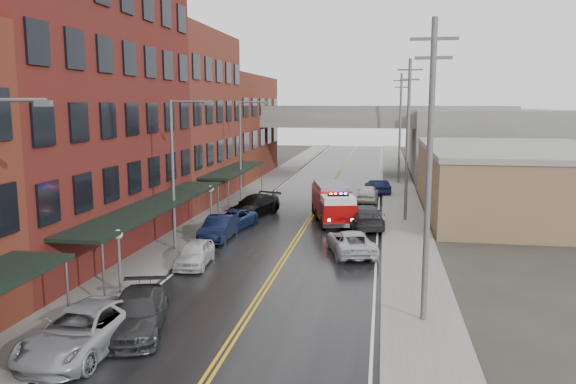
{
  "coord_description": "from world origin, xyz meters",
  "views": [
    {
      "loc": [
        5.4,
        -7.28,
        8.81
      ],
      "look_at": [
        -0.71,
        28.83,
        3.0
      ],
      "focal_mm": 35.0,
      "sensor_mm": 36.0,
      "label": 1
    }
  ],
  "objects": [
    {
      "name": "road",
      "position": [
        0.0,
        30.0,
        0.01
      ],
      "size": [
        11.0,
        160.0,
        0.02
      ],
      "primitive_type": "cube",
      "color": "black",
      "rests_on": "ground"
    },
    {
      "name": "sidewalk_left",
      "position": [
        -7.3,
        30.0,
        0.07
      ],
      "size": [
        3.0,
        160.0,
        0.15
      ],
      "primitive_type": "cube",
      "color": "slate",
      "rests_on": "ground"
    },
    {
      "name": "sidewalk_right",
      "position": [
        7.3,
        30.0,
        0.07
      ],
      "size": [
        3.0,
        160.0,
        0.15
      ],
      "primitive_type": "cube",
      "color": "slate",
      "rests_on": "ground"
    },
    {
      "name": "curb_left",
      "position": [
        -5.65,
        30.0,
        0.07
      ],
      "size": [
        0.3,
        160.0,
        0.15
      ],
      "primitive_type": "cube",
      "color": "gray",
      "rests_on": "ground"
    },
    {
      "name": "curb_right",
      "position": [
        5.65,
        30.0,
        0.07
      ],
      "size": [
        0.3,
        160.0,
        0.15
      ],
      "primitive_type": "cube",
      "color": "gray",
      "rests_on": "ground"
    },
    {
      "name": "brick_building_b",
      "position": [
        -13.3,
        23.0,
        9.0
      ],
      "size": [
        9.0,
        20.0,
        18.0
      ],
      "primitive_type": "cube",
      "color": "#571C17",
      "rests_on": "ground"
    },
    {
      "name": "brick_building_c",
      "position": [
        -13.3,
        40.5,
        7.5
      ],
      "size": [
        9.0,
        15.0,
        15.0
      ],
      "primitive_type": "cube",
      "color": "maroon",
      "rests_on": "ground"
    },
    {
      "name": "brick_building_far",
      "position": [
        -13.3,
        58.0,
        6.0
      ],
      "size": [
        9.0,
        20.0,
        12.0
      ],
      "primitive_type": "cube",
      "color": "maroon",
      "rests_on": "ground"
    },
    {
      "name": "tan_building",
      "position": [
        16.0,
        40.0,
        2.5
      ],
      "size": [
        14.0,
        22.0,
        5.0
      ],
      "primitive_type": "cube",
      "color": "olive",
      "rests_on": "ground"
    },
    {
      "name": "right_far_block",
      "position": [
        18.0,
        70.0,
        4.0
      ],
      "size": [
        18.0,
        30.0,
        8.0
      ],
      "primitive_type": "cube",
      "color": "slate",
      "rests_on": "ground"
    },
    {
      "name": "awning_1",
      "position": [
        -7.49,
        23.0,
        2.99
      ],
      "size": [
        2.6,
        18.0,
        3.09
      ],
      "color": "black",
      "rests_on": "ground"
    },
    {
      "name": "awning_2",
      "position": [
        -7.49,
        40.5,
        2.99
      ],
      "size": [
        2.6,
        13.0,
        3.09
      ],
      "color": "black",
      "rests_on": "ground"
    },
    {
      "name": "globe_lamp_1",
      "position": [
        -6.4,
        16.0,
        2.31
      ],
      "size": [
        0.44,
        0.44,
        3.12
      ],
      "color": "#59595B",
      "rests_on": "ground"
    },
    {
      "name": "globe_lamp_2",
      "position": [
        -6.4,
        30.0,
        2.31
      ],
      "size": [
        0.44,
        0.44,
        3.12
      ],
      "color": "#59595B",
      "rests_on": "ground"
    },
    {
      "name": "street_lamp_1",
      "position": [
        -6.55,
        24.0,
        5.19
      ],
      "size": [
        2.64,
        0.22,
        9.0
      ],
      "color": "#59595B",
      "rests_on": "ground"
    },
    {
      "name": "street_lamp_2",
      "position": [
        -6.55,
        40.0,
        5.19
      ],
      "size": [
        2.64,
        0.22,
        9.0
      ],
      "color": "#59595B",
      "rests_on": "ground"
    },
    {
      "name": "utility_pole_0",
      "position": [
        7.2,
        15.0,
        6.31
      ],
      "size": [
        1.8,
        0.24,
        12.0
      ],
      "color": "#59595B",
      "rests_on": "ground"
    },
    {
      "name": "utility_pole_1",
      "position": [
        7.2,
        35.0,
        6.31
      ],
      "size": [
        1.8,
        0.24,
        12.0
      ],
      "color": "#59595B",
      "rests_on": "ground"
    },
    {
      "name": "utility_pole_2",
      "position": [
        7.2,
        55.0,
        6.31
      ],
      "size": [
        1.8,
        0.24,
        12.0
      ],
      "color": "#59595B",
      "rests_on": "ground"
    },
    {
      "name": "overpass",
      "position": [
        0.0,
        62.0,
        5.99
      ],
      "size": [
        40.0,
        10.0,
        7.5
      ],
      "color": "slate",
      "rests_on": "ground"
    },
    {
      "name": "fire_truck",
      "position": [
        1.82,
        34.05,
        1.48
      ],
      "size": [
        4.32,
        7.82,
        2.73
      ],
      "rotation": [
        0.0,
        0.0,
        0.23
      ],
      "color": "#8F0607",
      "rests_on": "ground"
    },
    {
      "name": "parked_car_left_2",
      "position": [
        -5.0,
        10.2,
        0.8
      ],
      "size": [
        2.91,
        5.87,
        1.6
      ],
      "primitive_type": "imported",
      "rotation": [
        0.0,
        0.0,
        -0.05
      ],
      "color": "#9C9EA4",
      "rests_on": "ground"
    },
    {
      "name": "parked_car_left_3",
      "position": [
        -3.86,
        12.21,
        0.75
      ],
      "size": [
        3.41,
        5.53,
        1.5
      ],
      "primitive_type": "imported",
      "rotation": [
        0.0,
        0.0,
        0.27
      ],
      "color": "#28282B",
      "rests_on": "ground"
    },
    {
      "name": "parked_car_left_4",
      "position": [
        -4.6,
        21.2,
        0.7
      ],
      "size": [
        1.98,
        4.21,
        1.39
      ],
      "primitive_type": "imported",
      "rotation": [
        0.0,
        0.0,
        0.08
      ],
      "color": "silver",
      "rests_on": "ground"
    },
    {
      "name": "parked_car_left_5",
      "position": [
        -5.0,
        27.2,
        0.76
      ],
      "size": [
        1.67,
        4.65,
        1.52
      ],
      "primitive_type": "imported",
      "rotation": [
        0.0,
        0.0,
        -0.01
      ],
      "color": "black",
      "rests_on": "ground"
    },
    {
      "name": "parked_car_left_6",
      "position": [
        -5.0,
        30.29,
        0.67
      ],
      "size": [
        3.2,
        5.17,
        1.34
      ],
      "primitive_type": "imported",
      "rotation": [
        0.0,
        0.0,
        -0.22
      ],
      "color": "navy",
      "rests_on": "ground"
    },
    {
      "name": "parked_car_left_7",
      "position": [
        -4.47,
        35.21,
        0.81
      ],
      "size": [
        3.8,
        6.02,
        1.63
      ],
      "primitive_type": "imported",
      "rotation": [
        0.0,
        0.0,
        -0.29
      ],
      "color": "black",
      "rests_on": "ground"
    },
    {
      "name": "parked_car_right_0",
      "position": [
        3.69,
        25.01,
        0.71
      ],
      "size": [
        3.56,
        5.55,
        1.43
      ],
      "primitive_type": "imported",
      "rotation": [
        0.0,
        0.0,
        3.39
      ],
      "color": "#B4B5BC",
      "rests_on": "ground"
    },
    {
      "name": "parked_car_right_1",
      "position": [
        4.33,
        32.27,
        0.82
      ],
      "size": [
        3.01,
        5.91,
        1.64
      ],
      "primitive_type": "imported",
      "rotation": [
        0.0,
        0.0,
        3.27
      ],
      "color": "#28282B",
      "rests_on": "ground"
    },
    {
      "name": "parked_car_right_2",
      "position": [
        4.16,
        43.08,
        0.77
      ],
      "size": [
        1.93,
        4.59,
        1.55
      ],
      "primitive_type": "imported",
      "rotation": [
        0.0,
        0.0,
        3.12
      ],
      "color": "silver",
      "rests_on": "ground"
    },
    {
      "name": "parked_car_right_3",
      "position": [
        5.0,
        47.8,
        0.71
      ],
      "size": [
        2.69,
        4.55,
        1.42
      ],
      "primitive_type": "imported",
      "rotation": [
        0.0,
        0.0,
        3.44
      ],
      "color": "#0E1534",
      "rests_on": "ground"
    }
  ]
}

